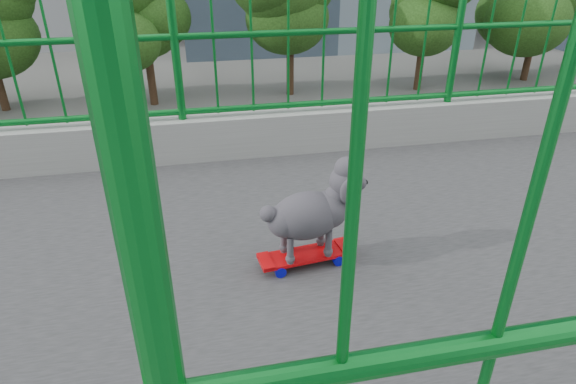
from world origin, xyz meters
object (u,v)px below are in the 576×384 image
(car_3, at_px, (535,134))
(skateboard, at_px, (306,256))
(car_0, at_px, (59,364))
(poodle, at_px, (312,211))
(car_2, at_px, (138,206))
(car_4, at_px, (360,121))

(car_3, bearing_deg, skateboard, 137.41)
(skateboard, relative_size, car_0, 0.12)
(skateboard, distance_m, poodle, 0.25)
(car_2, bearing_deg, poodle, -168.47)
(poodle, height_order, car_0, poodle)
(poodle, bearing_deg, car_4, 152.35)
(car_3, bearing_deg, car_2, 100.75)
(car_2, distance_m, car_3, 17.16)
(skateboard, xyz_separation_m, car_3, (-15.61, 14.35, -6.34))
(car_0, height_order, car_2, car_2)
(skateboard, bearing_deg, car_2, -175.15)
(car_0, xyz_separation_m, car_4, (-12.80, 10.93, 0.04))
(skateboard, relative_size, poodle, 0.90)
(skateboard, height_order, poodle, poodle)
(skateboard, height_order, car_0, skateboard)
(poodle, relative_size, car_2, 0.10)
(skateboard, xyz_separation_m, car_4, (-18.81, 7.28, -6.33))
(poodle, relative_size, car_3, 0.11)
(car_4, bearing_deg, car_2, 123.18)
(car_0, bearing_deg, car_3, 118.07)
(car_2, relative_size, car_3, 1.06)
(poodle, bearing_deg, skateboard, -90.00)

